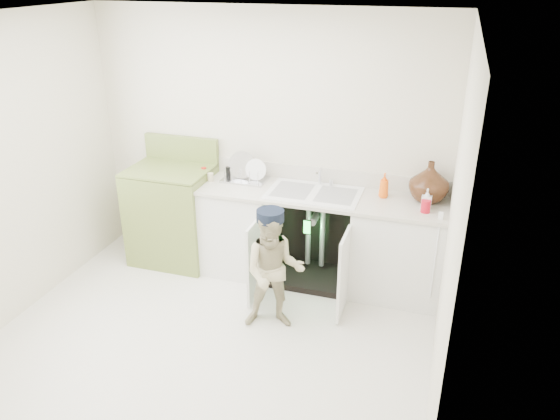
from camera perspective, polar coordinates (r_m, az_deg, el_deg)
name	(u,v)px	position (r m, az deg, el deg)	size (l,w,h in m)	color
ground	(210,340)	(4.63, -7.33, -13.34)	(3.50, 3.50, 0.00)	beige
room_shell	(201,200)	(4.00, -8.27, 1.02)	(6.00, 5.50, 1.26)	beige
counter_run	(317,234)	(5.18, 3.94, -2.54)	(2.44, 1.02, 1.26)	silver
avocado_stove	(173,213)	(5.64, -11.09, -0.30)	(0.80, 0.65, 1.24)	olive
repair_worker	(274,270)	(4.48, -0.64, -6.30)	(0.60, 0.76, 1.06)	beige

